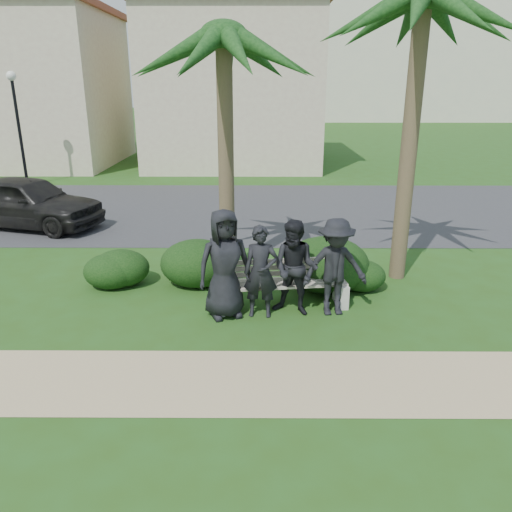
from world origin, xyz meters
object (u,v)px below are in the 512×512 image
object	(u,v)px
man_c	(295,268)
man_d	(335,267)
street_lamp	(16,108)
park_bench	(281,287)
man_b	(261,272)
palm_right	(424,0)
palm_left	(224,38)
man_a	(225,264)
car_a	(27,202)

from	to	relation	value
man_c	man_d	xyz separation A→B (m)	(0.68, -0.01, 0.02)
street_lamp	park_bench	world-z (taller)	street_lamp
street_lamp	man_c	xyz separation A→B (m)	(9.86, -11.65, -2.10)
man_b	palm_right	xyz separation A→B (m)	(2.86, 1.86, 4.42)
park_bench	man_c	bearing A→B (deg)	-56.98
park_bench	palm_left	distance (m)	4.80
park_bench	man_a	world-z (taller)	man_a
man_c	car_a	bearing A→B (deg)	161.07
palm_right	car_a	world-z (taller)	palm_right
man_b	man_c	xyz separation A→B (m)	(0.59, 0.10, 0.04)
man_a	palm_right	distance (m)	5.82
park_bench	palm_right	distance (m)	5.66
man_c	palm_left	size ratio (longest dim) A/B	0.30
man_d	park_bench	bearing A→B (deg)	156.52
man_c	park_bench	bearing A→B (deg)	149.72
street_lamp	palm_right	size ratio (longest dim) A/B	0.69
park_bench	man_a	size ratio (longest dim) A/B	1.28
park_bench	man_b	world-z (taller)	man_b
car_a	man_b	bearing A→B (deg)	-114.94
car_a	man_c	bearing A→B (deg)	-112.00
man_d	street_lamp	bearing A→B (deg)	125.52
street_lamp	man_b	distance (m)	15.11
park_bench	car_a	xyz separation A→B (m)	(-6.85, 5.28, 0.35)
palm_left	car_a	world-z (taller)	palm_left
man_b	car_a	size ratio (longest dim) A/B	0.38
park_bench	man_a	xyz separation A→B (m)	(-0.98, -0.36, 0.58)
man_c	palm_right	bearing A→B (deg)	57.14
man_b	car_a	world-z (taller)	man_b
man_a	man_c	bearing A→B (deg)	-15.02
park_bench	man_d	distance (m)	1.06
park_bench	street_lamp	bearing A→B (deg)	122.70
street_lamp	car_a	size ratio (longest dim) A/B	1.01
man_a	palm_left	xyz separation A→B (m)	(-0.09, 2.29, 3.69)
palm_left	car_a	distance (m)	7.74
man_d	palm_right	bearing A→B (deg)	41.66
street_lamp	man_d	distance (m)	15.85
palm_right	car_a	bearing A→B (deg)	157.96
man_a	palm_left	size ratio (longest dim) A/B	0.34
park_bench	man_c	world-z (taller)	man_c
park_bench	car_a	distance (m)	8.65
man_c	palm_right	distance (m)	5.24
man_b	palm_right	size ratio (longest dim) A/B	0.26
palm_left	palm_right	bearing A→B (deg)	-6.83
palm_right	man_c	bearing A→B (deg)	-142.04
street_lamp	man_d	world-z (taller)	street_lamp
street_lamp	car_a	world-z (taller)	street_lamp
man_c	palm_left	world-z (taller)	palm_left
man_b	man_a	bearing A→B (deg)	-176.99
man_c	man_d	distance (m)	0.68
street_lamp	car_a	distance (m)	7.07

